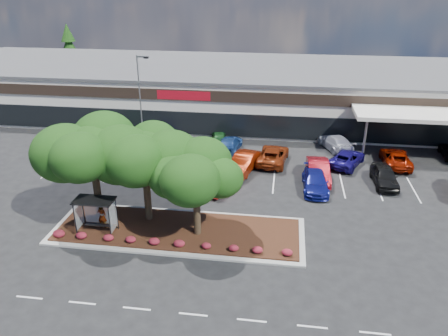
# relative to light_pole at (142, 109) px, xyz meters

# --- Properties ---
(ground) EXTENTS (160.00, 160.00, 0.00)m
(ground) POSITION_rel_light_pole_xyz_m (9.45, -19.74, -4.32)
(ground) COLOR black
(ground) RESTS_ON ground
(retail_store) EXTENTS (80.40, 25.20, 6.25)m
(retail_store) POSITION_rel_light_pole_xyz_m (9.51, 14.17, -1.17)
(retail_store) COLOR silver
(retail_store) RESTS_ON ground
(landscape_island) EXTENTS (18.00, 6.00, 0.26)m
(landscape_island) POSITION_rel_light_pole_xyz_m (7.45, -15.74, -4.20)
(landscape_island) COLOR #A2A19D
(landscape_island) RESTS_ON ground
(lane_markings) EXTENTS (33.12, 20.06, 0.01)m
(lane_markings) POSITION_rel_light_pole_xyz_m (9.31, -9.31, -4.32)
(lane_markings) COLOR silver
(lane_markings) RESTS_ON ground
(shrub_row) EXTENTS (17.00, 0.80, 0.50)m
(shrub_row) POSITION_rel_light_pole_xyz_m (7.45, -17.84, -3.81)
(shrub_row) COLOR maroon
(shrub_row) RESTS_ON landscape_island
(bus_shelter) EXTENTS (2.75, 1.55, 2.59)m
(bus_shelter) POSITION_rel_light_pole_xyz_m (1.95, -16.79, -2.02)
(bus_shelter) COLOR black
(bus_shelter) RESTS_ON landscape_island
(island_tree_west) EXTENTS (7.20, 7.20, 7.89)m
(island_tree_west) POSITION_rel_light_pole_xyz_m (1.45, -15.24, -0.12)
(island_tree_west) COLOR black
(island_tree_west) RESTS_ON landscape_island
(island_tree_mid) EXTENTS (6.60, 6.60, 7.32)m
(island_tree_mid) POSITION_rel_light_pole_xyz_m (4.95, -14.54, -0.40)
(island_tree_mid) COLOR black
(island_tree_mid) RESTS_ON landscape_island
(island_tree_east) EXTENTS (5.80, 5.80, 6.50)m
(island_tree_east) POSITION_rel_light_pole_xyz_m (8.95, -16.04, -0.81)
(island_tree_east) COLOR black
(island_tree_east) RESTS_ON landscape_island
(conifer_north_west) EXTENTS (4.40, 4.40, 10.00)m
(conifer_north_west) POSITION_rel_light_pole_xyz_m (-20.55, 26.26, 0.68)
(conifer_north_west) COLOR black
(conifer_north_west) RESTS_ON ground
(person_waiting) EXTENTS (0.70, 0.48, 1.86)m
(person_waiting) POSITION_rel_light_pole_xyz_m (2.08, -16.29, -3.13)
(person_waiting) COLOR #594C47
(person_waiting) RESTS_ON landscape_island
(light_pole) EXTENTS (1.43, 0.62, 9.76)m
(light_pole) POSITION_rel_light_pole_xyz_m (0.00, 0.00, 0.00)
(light_pole) COLOR #A2A19D
(light_pole) RESTS_ON ground
(car_0) EXTENTS (2.01, 4.04, 1.32)m
(car_0) POSITION_rel_light_pole_xyz_m (-3.78, -5.55, -3.66)
(car_0) COLOR black
(car_0) RESTS_ON ground
(car_1) EXTENTS (2.04, 4.18, 1.37)m
(car_1) POSITION_rel_light_pole_xyz_m (-1.60, -5.56, -3.64)
(car_1) COLOR #B1B7BF
(car_1) RESTS_ON ground
(car_2) EXTENTS (3.10, 4.64, 1.45)m
(car_2) POSITION_rel_light_pole_xyz_m (1.96, -4.13, -3.60)
(car_2) COLOR #B5B8C3
(car_2) RESTS_ON ground
(car_3) EXTENTS (3.20, 5.14, 1.60)m
(car_3) POSITION_rel_light_pole_xyz_m (9.55, -8.39, -3.52)
(car_3) COLOR #9E0E11
(car_3) RESTS_ON ground
(car_4) EXTENTS (2.94, 5.46, 1.71)m
(car_4) POSITION_rel_light_pole_xyz_m (11.01, -4.47, -3.47)
(car_4) COLOR #661704
(car_4) RESTS_ON ground
(car_5) EXTENTS (2.07, 5.31, 1.72)m
(car_5) POSITION_rel_light_pole_xyz_m (17.83, -5.38, -3.46)
(car_5) COLOR maroon
(car_5) RESTS_ON ground
(car_6) EXTENTS (2.25, 5.22, 1.50)m
(car_6) POSITION_rel_light_pole_xyz_m (17.49, -7.37, -3.58)
(car_6) COLOR navy
(car_6) RESTS_ON ground
(car_7) EXTENTS (2.05, 4.81, 1.62)m
(car_7) POSITION_rel_light_pole_xyz_m (23.54, -5.56, -3.51)
(car_7) COLOR black
(car_7) RESTS_ON ground
(car_9) EXTENTS (3.90, 5.65, 1.52)m
(car_9) POSITION_rel_light_pole_xyz_m (-4.24, -0.56, -3.56)
(car_9) COLOR #174E1E
(car_9) RESTS_ON ground
(car_10) EXTENTS (3.30, 4.66, 1.47)m
(car_10) POSITION_rel_light_pole_xyz_m (1.11, 2.61, -3.59)
(car_10) COLOR navy
(car_10) RESTS_ON ground
(car_11) EXTENTS (2.25, 4.13, 1.33)m
(car_11) POSITION_rel_light_pole_xyz_m (7.60, 2.66, -3.66)
(car_11) COLOR #18471C
(car_11) RESTS_ON ground
(car_12) EXTENTS (2.52, 5.34, 1.50)m
(car_12) POSITION_rel_light_pole_xyz_m (9.03, 0.45, -3.57)
(car_12) COLOR navy
(car_12) RESTS_ON ground
(car_13) EXTENTS (3.28, 5.95, 1.58)m
(car_13) POSITION_rel_light_pole_xyz_m (13.66, -2.00, -3.53)
(car_13) COLOR maroon
(car_13) RESTS_ON ground
(car_14) EXTENTS (4.02, 5.75, 1.55)m
(car_14) POSITION_rel_light_pole_xyz_m (20.04, 2.55, -3.55)
(car_14) COLOR silver
(car_14) RESTS_ON ground
(car_15) EXTENTS (4.32, 5.70, 1.44)m
(car_15) POSITION_rel_light_pole_xyz_m (20.78, -1.65, -3.60)
(car_15) COLOR #140C5C
(car_15) RESTS_ON ground
(car_16) EXTENTS (2.60, 5.40, 1.48)m
(car_16) POSITION_rel_light_pole_xyz_m (25.43, -0.94, -3.58)
(car_16) COLOR maroon
(car_16) RESTS_ON ground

